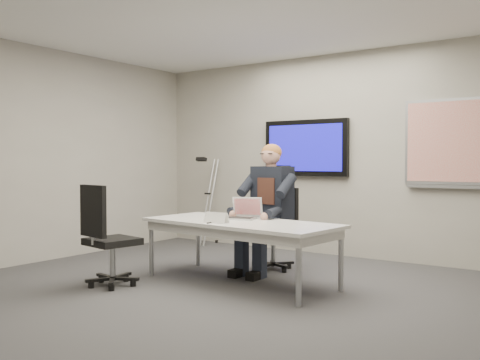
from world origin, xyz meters
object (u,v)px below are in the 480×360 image
Objects in this scene: conference_table at (240,228)px; seated_person at (263,221)px; office_chair_far at (276,244)px; office_chair_near at (109,255)px; laptop at (243,213)px.

conference_table is 1.47× the size of seated_person.
office_chair_near is at bearing -98.23° from office_chair_far.
office_chair_near is 1.81m from seated_person.
office_chair_far is at bearing 92.81° from seated_person.
office_chair_far is at bearing 67.48° from laptop.
conference_table is 0.27m from laptop.
office_chair_far is 0.65× the size of seated_person.
laptop is at bearing -87.68° from seated_person.
conference_table is 5.41× the size of laptop.
office_chair_far is 0.77m from laptop.
seated_person is 0.40m from laptop.
conference_table is 2.10× the size of office_chair_near.
office_chair_near is 1.51m from laptop.
laptop reaches higher than conference_table.
laptop is at bearing 122.01° from conference_table.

